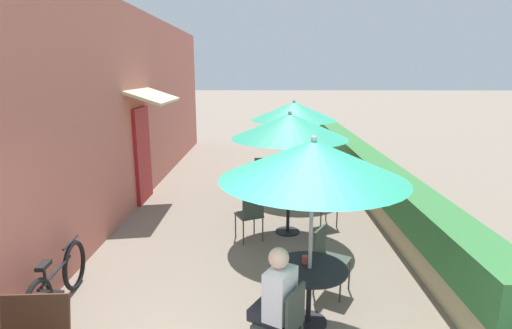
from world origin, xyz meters
name	(u,v)px	position (x,y,z in m)	size (l,w,h in m)	color
cafe_facade_wall	(140,106)	(-2.54, 6.65, 2.09)	(0.98, 13.57, 4.20)	#C66B5B
planter_hedge	(366,172)	(2.75, 6.69, 0.54)	(0.60, 12.57, 1.01)	tan
patio_table_near	(309,281)	(0.83, 1.60, 0.53)	(0.86, 0.86, 0.70)	black
patio_umbrella_near	(313,160)	(0.83, 1.60, 1.95)	(2.02, 2.02, 2.21)	#B7B7BC
cafe_chair_near_left	(327,255)	(1.14, 2.30, 0.52)	(0.55, 0.55, 0.87)	#384238
cafe_chair_near_right	(285,320)	(0.51, 0.89, 0.52)	(0.55, 0.55, 0.87)	#384238
seated_patron_near_right	(275,301)	(0.42, 0.94, 0.69)	(0.51, 0.48, 1.25)	#23232D
coffee_cup_near	(305,260)	(0.78, 1.70, 0.75)	(0.07, 0.07, 0.09)	#B73D3D
patio_table_mid	(288,204)	(0.75, 4.29, 0.53)	(0.86, 0.86, 0.70)	black
patio_umbrella_mid	(290,126)	(0.75, 4.29, 1.95)	(2.02, 2.02, 2.21)	#B7B7BC
cafe_chair_mid_left	(322,198)	(1.41, 4.69, 0.52)	(0.53, 0.53, 0.87)	#384238
cafe_chair_mid_right	(251,213)	(0.09, 3.89, 0.52)	(0.53, 0.53, 0.87)	#384238
patio_table_far	(293,169)	(1.02, 6.96, 0.53)	(0.86, 0.86, 0.70)	black
patio_umbrella_far	(294,111)	(1.02, 6.96, 1.95)	(2.02, 2.02, 2.21)	#B7B7BC
cafe_chair_far_left	(262,171)	(0.27, 6.78, 0.52)	(0.45, 0.45, 0.87)	#384238
cafe_chair_far_right	(322,168)	(1.78, 7.14, 0.52)	(0.45, 0.45, 0.87)	#384238
bicycle_leaning	(58,284)	(-2.20, 1.81, 0.35)	(0.17, 1.67, 0.75)	black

